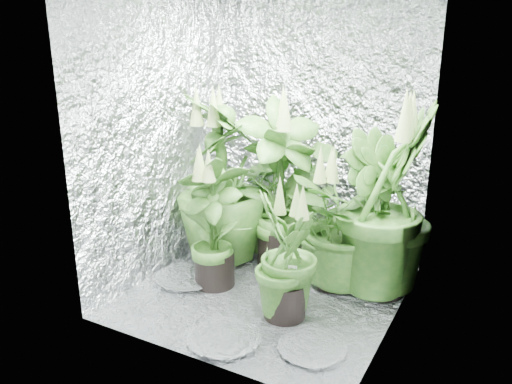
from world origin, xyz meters
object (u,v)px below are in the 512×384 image
Objects in this scene: plant_b at (280,187)px; plant_f at (213,223)px; plant_d at (222,181)px; plant_e at (337,221)px; plant_a at (269,194)px; plant_c at (387,202)px; plant_g at (285,258)px; circulation_fan at (374,266)px.

plant_f is at bearing -117.01° from plant_b.
plant_f is at bearing -66.35° from plant_d.
plant_b is 1.32× the size of plant_f.
plant_b is 0.99× the size of plant_d.
plant_d is at bearing 179.22° from plant_e.
plant_c reaches higher than plant_a.
plant_b is 1.34× the size of plant_e.
plant_d is (-0.21, -0.32, 0.16)m from plant_a.
plant_e is at bearing -26.75° from plant_a.
plant_a is 1.16× the size of plant_g.
plant_a reaches higher than circulation_fan.
plant_b is at bearing -47.92° from plant_a.
plant_f reaches higher than circulation_fan.
plant_c is at bearing 54.21° from plant_g.
plant_d is 1.33× the size of plant_f.
plant_a is 0.69m from plant_f.
plant_c is at bearing 2.82° from plant_d.
plant_b reaches higher than plant_e.
plant_b reaches higher than plant_g.
plant_d is 1.54× the size of plant_g.
plant_g is (0.53, -0.83, -0.07)m from plant_a.
circulation_fan is at bearing -15.68° from plant_a.
plant_c is 1.01× the size of plant_d.
plant_g is 0.72m from circulation_fan.
plant_e is at bearing 175.76° from circulation_fan.
plant_b is at bearing 154.80° from circulation_fan.
plant_f is (-0.70, -0.36, -0.01)m from plant_e.
plant_d is (-1.15, -0.06, -0.01)m from plant_c.
plant_b is at bearing 13.88° from plant_d.
plant_c reaches higher than plant_e.
plant_e is 0.52m from plant_g.
plant_a is 0.33m from plant_b.
plant_d is at bearing -123.97° from plant_a.
plant_e is (-0.29, -0.07, -0.15)m from plant_c.
plant_e is at bearing -166.61° from plant_c.
plant_f is 2.54× the size of circulation_fan.
plant_d reaches higher than circulation_fan.
plant_b is (0.19, -0.22, 0.15)m from plant_a.
plant_e is at bearing 27.52° from plant_f.
plant_a is at bearing 132.08° from plant_b.
plant_a is at bearing 86.00° from plant_f.
plant_f reaches higher than plant_e.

